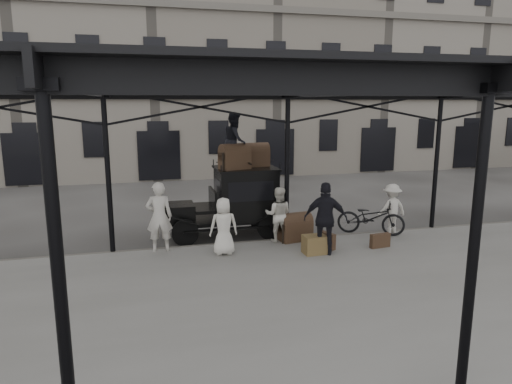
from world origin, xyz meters
TOP-DOWN VIEW (x-y plane):
  - ground at (0.00, 0.00)m, footprint 120.00×120.00m
  - platform at (0.00, -2.00)m, footprint 28.00×8.00m
  - canopy at (0.00, -1.72)m, footprint 22.50×9.00m
  - building_frontage at (0.00, 18.00)m, footprint 64.00×8.00m
  - taxi at (-1.29, 3.17)m, footprint 3.65×1.55m
  - porter_left at (-3.72, 1.74)m, footprint 0.73×0.50m
  - porter_midleft at (-0.32, 1.80)m, footprint 0.95×0.85m
  - porter_centre at (-2.07, 1.04)m, footprint 0.77×0.51m
  - porter_official at (0.56, 0.36)m, footprint 1.25×0.87m
  - porter_right at (3.38, 1.80)m, footprint 1.06×0.68m
  - bicycle at (2.67, 1.78)m, footprint 2.12×1.62m
  - porter_roof at (-1.32, 3.07)m, footprint 0.82×0.96m
  - steamer_trunk_roof_near at (-1.37, 2.92)m, footprint 1.00×0.76m
  - steamer_trunk_roof_far at (-0.62, 3.37)m, footprint 0.89×0.59m
  - steamer_trunk_platform at (0.20, 1.78)m, footprint 1.03×0.73m
  - wicker_hamper at (0.31, 0.48)m, footprint 0.62×0.47m
  - suitcase_upright at (0.82, 0.86)m, footprint 0.35×0.61m
  - suitcase_flat at (2.30, 0.52)m, footprint 0.61×0.22m

SIDE VIEW (x-z plane):
  - ground at x=0.00m, z-range 0.00..0.00m
  - platform at x=0.00m, z-range 0.00..0.15m
  - suitcase_flat at x=2.30m, z-range 0.15..0.55m
  - suitcase_upright at x=0.82m, z-range 0.15..0.60m
  - wicker_hamper at x=0.31m, z-range 0.15..0.65m
  - steamer_trunk_platform at x=0.20m, z-range 0.15..0.84m
  - bicycle at x=2.67m, z-range 0.15..1.22m
  - porter_right at x=3.38m, z-range 0.15..1.70m
  - porter_centre at x=-2.07m, z-range 0.15..1.70m
  - porter_midleft at x=-0.32m, z-range 0.15..1.76m
  - porter_left at x=-3.72m, z-range 0.15..2.09m
  - porter_official at x=0.56m, z-range 0.15..2.12m
  - taxi at x=-1.29m, z-range 0.11..2.29m
  - steamer_trunk_roof_far at x=-0.62m, z-range 2.18..2.80m
  - steamer_trunk_roof_near at x=-1.37m, z-range 2.18..2.83m
  - porter_roof at x=-1.32m, z-range 2.18..3.89m
  - canopy at x=0.00m, z-range 2.23..6.97m
  - building_frontage at x=0.00m, z-range 0.00..14.00m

